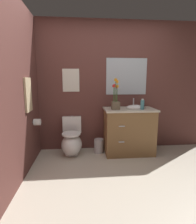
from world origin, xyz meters
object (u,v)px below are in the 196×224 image
Objects in this scene: toilet at (72,142)px; vanity_cabinet at (129,130)px; soap_bottle at (142,105)px; wall_poster at (71,80)px; flower_vase at (116,100)px; trash_bin at (99,146)px; wall_mirror at (126,77)px; hanging_towel at (28,95)px; toilet_paper_roll at (37,122)px.

toilet is 1.10m from vanity_cabinet.
soap_bottle is 0.45× the size of wall_poster.
flower_vase is 0.49m from soap_bottle.
trash_bin is 0.63× the size of wall_poster.
wall_poster is 0.54× the size of wall_mirror.
wall_poster reaches higher than flower_vase.
vanity_cabinet is at bearing -1.40° from toilet.
vanity_cabinet reaches higher than trash_bin.
hanging_towel is 0.52m from toilet_paper_roll.
toilet_paper_roll is at bearing -174.09° from vanity_cabinet.
soap_bottle reaches higher than toilet_paper_roll.
hanging_towel is at bearing -104.82° from toilet_paper_roll.
wall_poster is (-1.08, 0.29, 0.93)m from vanity_cabinet.
vanity_cabinet is 2.00× the size of hanging_towel.
toilet is 0.52m from trash_bin.
toilet_paper_roll is at bearing -140.39° from wall_poster.
soap_bottle is 0.68m from wall_mirror.
hanging_towel is (-1.70, -0.38, 0.72)m from vanity_cabinet.
wall_poster is 0.83× the size of hanging_towel.
toilet_paper_roll is (-1.36, -0.10, -0.36)m from flower_vase.
flower_vase is 0.69× the size of wall_mirror.
toilet_paper_roll is (-1.07, -0.22, 0.54)m from trash_bin.
hanging_towel is at bearing -132.50° from wall_poster.
toilet is at bearing -166.08° from wall_mirror.
vanity_cabinet is 1.88m from hanging_towel.
hanging_towel is at bearing -158.38° from wall_mirror.
wall_mirror is at bearing 23.31° from trash_bin.
trash_bin is (0.51, 0.02, -0.11)m from toilet.
hanging_towel is at bearing -146.71° from toilet.
flower_vase reaches higher than toilet_paper_roll.
trash_bin is at bearing 11.58° from toilet_paper_roll.
wall_mirror is at bearing 21.62° from hanging_towel.
flower_vase is at bearing 174.07° from soap_bottle.
wall_mirror is (1.08, 0.27, 1.21)m from toilet.
wall_poster reaches higher than toilet.
wall_poster is (-0.00, 0.27, 1.13)m from toilet.
toilet_paper_roll is at bearing 75.18° from hanging_towel.
wall_mirror is at bearing 0.00° from wall_poster.
vanity_cabinet is 1.05m from wall_mirror.
toilet is 0.86× the size of wall_mirror.
toilet is at bearing 173.16° from flower_vase.
soap_bottle is (1.28, -0.15, 0.71)m from toilet.
wall_mirror is (-0.20, 0.41, 0.50)m from soap_bottle.
flower_vase is 1.46m from hanging_towel.
vanity_cabinet is 3.82× the size of trash_bin.
trash_bin is 1.45m from wall_mirror.
wall_poster is (-1.28, 0.41, 0.43)m from soap_bottle.
trash_bin is (-0.29, 0.12, -0.90)m from flower_vase.
flower_vase is at bearing -6.84° from toilet.
wall_mirror is 1.87m from toilet_paper_roll.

